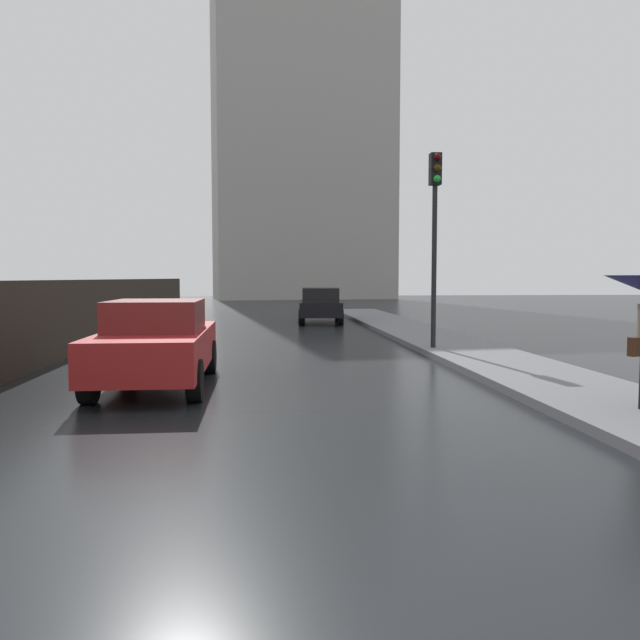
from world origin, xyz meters
name	(u,v)px	position (x,y,z in m)	size (l,w,h in m)	color
ground	(222,588)	(0.00, 0.00, 0.00)	(120.00, 120.00, 0.00)	black
car_red_near_kerb	(157,343)	(-1.54, 7.04, 0.74)	(1.77, 4.26, 1.45)	maroon
car_black_mid_road	(320,305)	(2.51, 21.66, 0.73)	(1.96, 4.29, 1.41)	black
traffic_light	(435,214)	(4.33, 11.21, 3.34)	(0.26, 0.39, 4.65)	black
distant_tower	(302,117)	(3.60, 51.49, 15.68)	(16.05, 9.35, 31.35)	#9E9993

